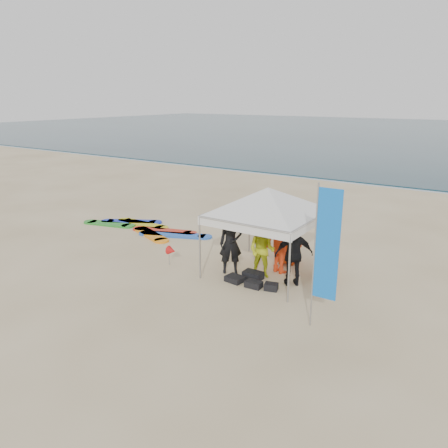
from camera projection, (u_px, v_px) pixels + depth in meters
ground at (168, 286)px, 12.22m from camera, size 120.00×120.00×0.00m
shoreline_foam at (362, 183)px, 26.77m from camera, size 160.00×1.20×0.01m
person_black_a at (231, 243)px, 12.90m from camera, size 0.81×0.76×1.85m
person_yellow at (262, 250)px, 12.64m from camera, size 0.88×0.73×1.63m
person_orange_a at (282, 242)px, 12.93m from camera, size 1.40×1.04×1.93m
person_black_b at (294, 254)px, 12.05m from camera, size 1.12×0.99×1.82m
person_orange_b at (288, 237)px, 13.60m from camera, size 0.97×0.74×1.78m
person_seated at (318, 265)px, 12.61m from camera, size 0.38×0.81×0.84m
canopy_tent at (268, 188)px, 12.39m from camera, size 3.97×3.97×2.99m
feather_flag at (326, 247)px, 9.43m from camera, size 0.57×0.04×3.36m
marker_pennant at (172, 251)px, 13.54m from camera, size 0.28×0.28×0.64m
gear_pile at (251, 280)px, 12.39m from camera, size 1.62×0.87×0.22m
surfboard_spread at (146, 228)px, 17.44m from camera, size 5.37×2.17×0.07m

